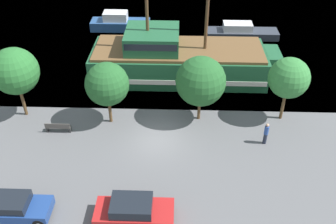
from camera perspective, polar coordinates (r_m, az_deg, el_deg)
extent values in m
plane|color=#5B5B5E|center=(27.75, -1.60, -4.40)|extent=(160.00, 160.00, 0.00)
cube|color=#1E5633|center=(34.92, 1.59, 7.44)|extent=(15.77, 5.64, 2.64)
cube|color=silver|center=(35.11, 1.58, 6.87)|extent=(15.45, 5.72, 0.45)
cube|color=#1E5633|center=(35.74, 15.45, 7.52)|extent=(1.40, 3.10, 1.85)
cube|color=brown|center=(34.26, 1.63, 9.57)|extent=(15.14, 5.19, 0.25)
cube|color=#1E5633|center=(33.94, -2.42, 11.06)|extent=(4.73, 4.51, 1.65)
cube|color=black|center=(33.83, -2.43, 11.44)|extent=(4.49, 4.57, 0.59)
cylinder|color=#4C331E|center=(32.78, 6.04, 15.67)|extent=(0.28, 0.28, 7.66)
cylinder|color=#4C331E|center=(33.02, -3.23, 14.90)|extent=(0.28, 0.28, 6.51)
cube|color=navy|center=(45.42, -7.25, 13.04)|extent=(6.81, 2.18, 1.06)
cube|color=silver|center=(45.12, -8.01, 14.25)|extent=(2.73, 1.70, 1.01)
cube|color=black|center=(44.99, -6.95, 14.27)|extent=(0.12, 1.53, 0.81)
cube|color=#2D333D|center=(43.87, 11.23, 11.61)|extent=(7.93, 2.18, 0.80)
cube|color=silver|center=(43.45, 10.57, 12.65)|extent=(3.17, 1.70, 0.86)
cube|color=black|center=(43.60, 11.83, 12.58)|extent=(0.12, 1.52, 0.69)
cube|color=#B21E1E|center=(22.41, -5.13, -15.10)|extent=(4.55, 1.89, 0.65)
cube|color=black|center=(21.93, -5.59, -14.01)|extent=(2.37, 1.71, 0.64)
cylinder|color=black|center=(23.03, -0.19, -14.00)|extent=(0.64, 0.22, 0.64)
cylinder|color=gray|center=(23.03, -0.19, -14.00)|extent=(0.24, 0.25, 0.24)
cylinder|color=black|center=(23.41, -9.45, -13.59)|extent=(0.64, 0.22, 0.64)
cylinder|color=gray|center=(23.41, -9.45, -13.59)|extent=(0.24, 0.25, 0.24)
cube|color=navy|center=(24.26, -22.57, -13.49)|extent=(4.43, 1.76, 0.63)
cube|color=black|center=(23.90, -23.19, -12.52)|extent=(2.30, 1.58, 0.55)
cylinder|color=black|center=(23.35, -19.10, -15.76)|extent=(0.69, 0.22, 0.69)
cylinder|color=gray|center=(23.35, -19.10, -15.76)|extent=(0.26, 0.25, 0.26)
cylinder|color=black|center=(24.28, -17.96, -12.89)|extent=(0.69, 0.22, 0.69)
cylinder|color=gray|center=(24.28, -17.96, -12.89)|extent=(0.26, 0.25, 0.26)
cube|color=#4C4742|center=(29.55, -16.37, -2.17)|extent=(1.89, 0.45, 0.05)
cube|color=#4C4742|center=(29.27, -16.55, -2.05)|extent=(1.89, 0.06, 0.40)
cube|color=#2D2D2D|center=(29.97, -17.91, -2.45)|extent=(0.12, 0.36, 0.40)
cube|color=#2D2D2D|center=(29.43, -14.66, -2.56)|extent=(0.12, 0.36, 0.40)
cylinder|color=#232838|center=(28.16, 14.56, -3.92)|extent=(0.27, 0.27, 0.87)
cylinder|color=#2D4C93|center=(27.69, 14.79, -2.70)|extent=(0.32, 0.32, 0.67)
sphere|color=tan|center=(27.42, 14.94, -1.96)|extent=(0.23, 0.23, 0.23)
cylinder|color=brown|center=(31.80, -21.19, 1.49)|extent=(0.24, 0.24, 2.48)
sphere|color=#286B2D|center=(30.44, -22.29, 5.78)|extent=(3.58, 3.58, 3.58)
cylinder|color=brown|center=(29.36, -8.82, 0.20)|extent=(0.24, 0.24, 2.03)
sphere|color=#235B28|center=(28.04, -9.26, 4.21)|extent=(3.29, 3.29, 3.29)
cylinder|color=brown|center=(29.49, 4.75, 0.48)|extent=(0.24, 0.24, 1.83)
sphere|color=#235B28|center=(28.11, 5.00, 4.69)|extent=(3.80, 3.80, 3.80)
cylinder|color=brown|center=(30.61, 17.09, 0.93)|extent=(0.24, 0.24, 2.39)
sphere|color=#337A38|center=(29.31, 17.94, 4.96)|extent=(3.10, 3.10, 3.10)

